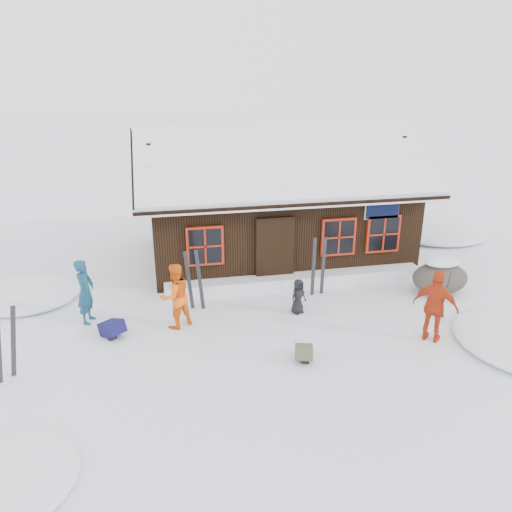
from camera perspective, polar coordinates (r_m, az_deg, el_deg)
The scene contains 15 objects.
ground at distance 12.40m, azimuth 0.71°, elevation -8.15°, with size 120.00×120.00×0.00m, color white.
mountain_hut at distance 16.63m, azimuth 2.17°, elevation 5.40°, with size 8.90×6.09×4.42m.
snow_drift at distance 14.61m, azimuth 4.60°, elevation -2.74°, with size 7.60×0.60×0.35m, color white.
snow_mounds at distance 14.39m, azimuth 5.59°, elevation -3.93°, with size 20.60×13.20×0.48m.
skier_teal at distance 12.99m, azimuth -18.91°, elevation -3.86°, with size 0.60×0.40×1.66m, color navy.
skier_orange_left at distance 12.23m, azimuth -9.22°, elevation -4.53°, with size 0.80×0.62×1.64m, color orange.
skier_orange_right at distance 12.17m, azimuth 19.81°, elevation -5.45°, with size 1.02×0.43×1.75m, color #BC3213.
skier_crouched at distance 12.92m, azimuth 4.84°, elevation -4.62°, with size 0.46×0.30×0.94m, color black.
boulder at distance 14.95m, azimuth 20.30°, elevation -2.26°, with size 1.57×1.18×0.92m.
ski_pair_left at distance 11.35m, azimuth -26.67°, elevation -9.03°, with size 0.54×0.27×1.66m.
ski_pair_mid at distance 13.05m, azimuth -7.05°, elevation -2.86°, with size 0.51×0.13×1.69m.
ski_pair_right at distance 13.87m, azimuth 7.14°, elevation -1.28°, with size 0.41×0.06×1.74m.
ski_poles at distance 13.32m, azimuth 20.52°, elevation -4.38°, with size 0.24×0.12×1.33m.
backpack_blue at distance 12.42m, azimuth -16.08°, elevation -8.18°, with size 0.43×0.57×0.31m, color #111047.
backpack_olive at distance 11.11m, azimuth 5.47°, elevation -11.16°, with size 0.38×0.51×0.28m, color #4C4E38.
Camera 1 is at (-2.31, -10.58, 6.02)m, focal length 35.00 mm.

